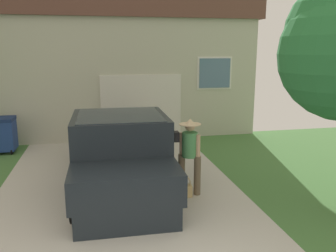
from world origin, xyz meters
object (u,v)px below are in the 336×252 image
(wheeled_trash_bin, at_px, (5,134))
(pickup_truck, at_px, (120,155))
(person_with_hat, at_px, (190,151))
(house_with_garage, at_px, (114,61))
(handbag, at_px, (183,190))

(wheeled_trash_bin, bearing_deg, pickup_truck, -47.25)
(pickup_truck, distance_m, wheeled_trash_bin, 4.68)
(wheeled_trash_bin, bearing_deg, person_with_hat, -41.55)
(person_with_hat, height_order, wheeled_trash_bin, person_with_hat)
(house_with_garage, bearing_deg, wheeled_trash_bin, -130.02)
(house_with_garage, relative_size, wheeled_trash_bin, 9.41)
(handbag, bearing_deg, pickup_truck, 146.59)
(pickup_truck, bearing_deg, handbag, 147.38)
(handbag, bearing_deg, wheeled_trash_bin, 136.03)
(handbag, relative_size, wheeled_trash_bin, 0.44)
(pickup_truck, bearing_deg, house_with_garage, -91.56)
(wheeled_trash_bin, bearing_deg, handbag, -43.97)
(house_with_garage, bearing_deg, handbag, -83.85)
(pickup_truck, xyz_separation_m, wheeled_trash_bin, (-3.17, 3.43, -0.16))
(pickup_truck, xyz_separation_m, handbag, (1.22, -0.80, -0.59))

